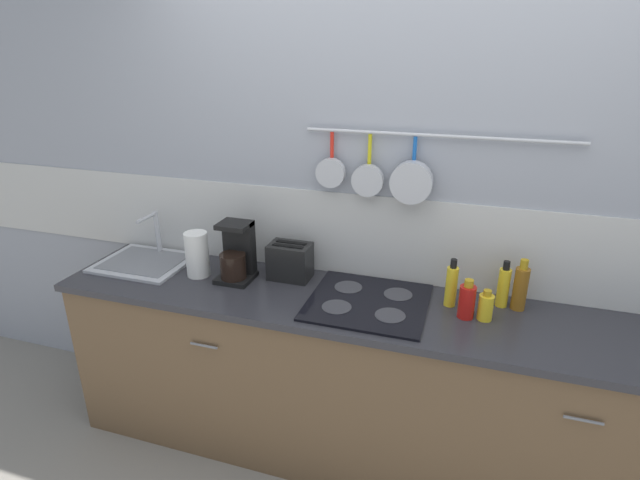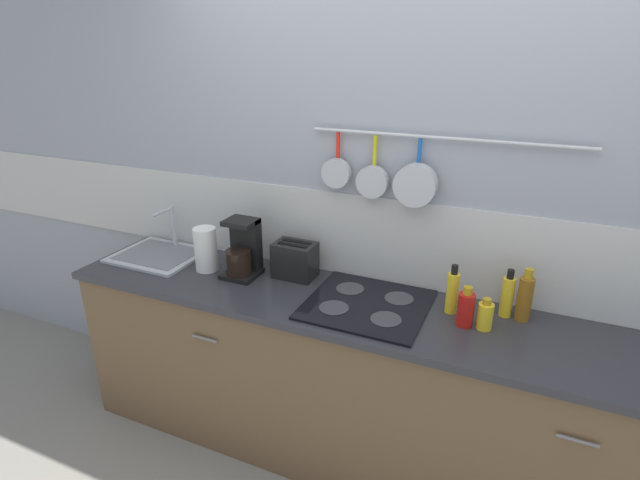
% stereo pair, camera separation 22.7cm
% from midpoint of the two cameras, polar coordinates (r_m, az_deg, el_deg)
% --- Properties ---
extents(ground_plane, '(12.00, 12.00, 0.00)m').
position_cam_midpoint_polar(ground_plane, '(2.87, 4.30, -23.84)').
color(ground_plane, gray).
extents(wall_back, '(7.20, 0.15, 2.60)m').
position_cam_midpoint_polar(wall_back, '(2.46, 6.96, 3.26)').
color(wall_back, '#999EA8').
rests_on(wall_back, ground_plane).
extents(cabinet_base, '(3.23, 0.55, 0.88)m').
position_cam_midpoint_polar(cabinet_base, '(2.57, 4.59, -16.99)').
color(cabinet_base, brown).
rests_on(cabinet_base, ground_plane).
extents(countertop, '(3.27, 0.58, 0.03)m').
position_cam_midpoint_polar(countertop, '(2.32, 4.92, -8.16)').
color(countertop, '#2D2D33').
rests_on(countertop, cabinet_base).
extents(sink_basin, '(0.47, 0.40, 0.26)m').
position_cam_midpoint_polar(sink_basin, '(2.94, -21.49, -2.18)').
color(sink_basin, '#B7BABF').
rests_on(sink_basin, countertop).
extents(paper_towel_roll, '(0.12, 0.12, 0.23)m').
position_cam_midpoint_polar(paper_towel_roll, '(2.66, -16.26, -1.62)').
color(paper_towel_roll, white).
rests_on(paper_towel_roll, countertop).
extents(coffee_maker, '(0.17, 0.18, 0.30)m').
position_cam_midpoint_polar(coffee_maker, '(2.58, -12.01, -1.83)').
color(coffee_maker, black).
rests_on(coffee_maker, countertop).
extents(toaster, '(0.23, 0.14, 0.19)m').
position_cam_midpoint_polar(toaster, '(2.55, -5.98, -2.47)').
color(toaster, black).
rests_on(toaster, countertop).
extents(cooktop, '(0.54, 0.52, 0.01)m').
position_cam_midpoint_polar(cooktop, '(2.34, 2.74, -7.14)').
color(cooktop, black).
rests_on(cooktop, countertop).
extents(bottle_hot_sauce, '(0.05, 0.05, 0.23)m').
position_cam_midpoint_polar(bottle_hot_sauce, '(2.33, 12.11, -5.14)').
color(bottle_hot_sauce, yellow).
rests_on(bottle_hot_sauce, countertop).
extents(bottle_dish_soap, '(0.07, 0.07, 0.18)m').
position_cam_midpoint_polar(bottle_dish_soap, '(2.25, 13.69, -6.84)').
color(bottle_dish_soap, red).
rests_on(bottle_dish_soap, countertop).
extents(bottle_olive_oil, '(0.07, 0.07, 0.14)m').
position_cam_midpoint_polar(bottle_olive_oil, '(2.26, 15.71, -7.41)').
color(bottle_olive_oil, yellow).
rests_on(bottle_olive_oil, countertop).
extents(bottle_cooking_wine, '(0.05, 0.05, 0.22)m').
position_cam_midpoint_polar(bottle_cooking_wine, '(2.38, 17.71, -5.14)').
color(bottle_cooking_wine, yellow).
rests_on(bottle_cooking_wine, countertop).
extents(bottle_vinegar, '(0.06, 0.06, 0.24)m').
position_cam_midpoint_polar(bottle_vinegar, '(2.38, 19.44, -5.20)').
color(bottle_vinegar, '#8C5919').
rests_on(bottle_vinegar, countertop).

